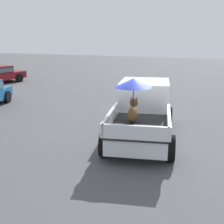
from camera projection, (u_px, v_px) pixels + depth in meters
The scene contains 2 objects.
ground_plane at pixel (141, 139), 10.57m from camera, with size 80.00×80.00×0.00m, color #4C4C4F.
pickup_truck_main at pixel (142, 110), 10.75m from camera, with size 5.32×3.04×2.33m.
Camera 1 is at (-9.67, -2.61, 3.64)m, focal length 46.84 mm.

